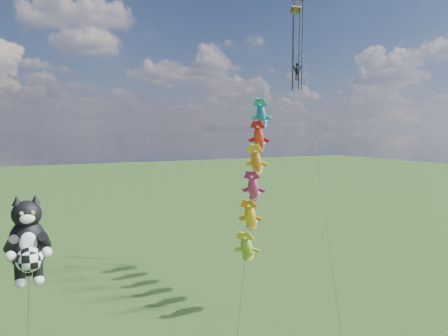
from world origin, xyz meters
name	(u,v)px	position (x,y,z in m)	size (l,w,h in m)	color
cat_kite_rig	(28,242)	(-1.49, 2.96, 7.38)	(2.30, 4.09, 9.92)	brown
fish_windsock_rig	(255,175)	(15.46, 7.53, 9.75)	(9.93, 12.64, 17.35)	brown
parafoil_rig	(298,59)	(21.31, 9.92, 19.65)	(8.32, 16.03, 25.84)	brown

